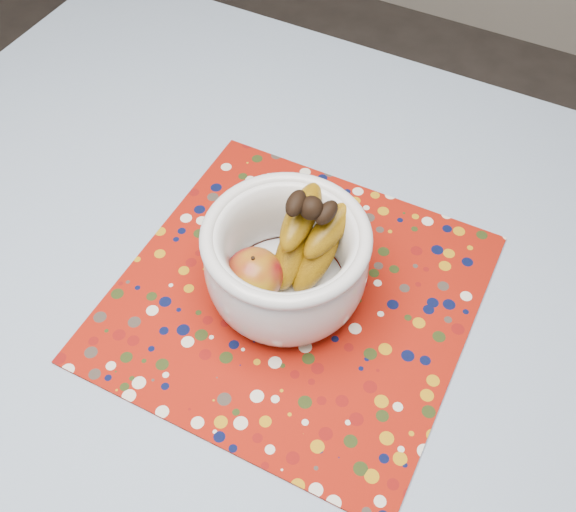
{
  "coord_description": "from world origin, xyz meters",
  "views": [
    {
      "loc": [
        0.3,
        -0.35,
        1.51
      ],
      "look_at": [
        0.06,
        0.11,
        0.84
      ],
      "focal_mm": 42.0,
      "sensor_mm": 36.0,
      "label": 1
    }
  ],
  "objects": [
    {
      "name": "tablecloth",
      "position": [
        0.0,
        0.0,
        0.76
      ],
      "size": [
        1.32,
        1.32,
        0.01
      ],
      "primitive_type": "cube",
      "color": "slate",
      "rests_on": "table"
    },
    {
      "name": "fruit_bowl",
      "position": [
        0.06,
        0.11,
        0.84
      ],
      "size": [
        0.21,
        0.21,
        0.17
      ],
      "color": "silver",
      "rests_on": "placemat"
    },
    {
      "name": "placemat",
      "position": [
        0.07,
        0.1,
        0.76
      ],
      "size": [
        0.46,
        0.46,
        0.0
      ],
      "primitive_type": "cube",
      "rotation": [
        0.0,
        0.0,
        0.01
      ],
      "color": "maroon",
      "rests_on": "tablecloth"
    },
    {
      "name": "table",
      "position": [
        0.0,
        0.0,
        0.67
      ],
      "size": [
        1.2,
        1.2,
        0.75
      ],
      "color": "brown",
      "rests_on": "ground"
    }
  ]
}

